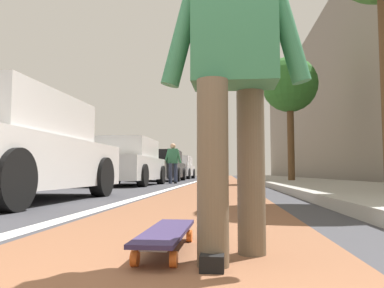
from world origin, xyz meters
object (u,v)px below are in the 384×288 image
pedestrian_distant (173,160)px  parked_car_end (179,168)px  skateboard (166,234)px  parked_car_near (10,150)px  parked_car_mid (128,163)px  street_tree_mid (290,86)px  traffic_light (199,131)px  skater_person (233,62)px  parked_car_far (162,166)px

pedestrian_distant → parked_car_end: bearing=6.3°
skateboard → parked_car_near: (3.05, 2.70, 0.63)m
parked_car_mid → street_tree_mid: bearing=-69.1°
traffic_light → street_tree_mid: (-10.91, -4.14, 0.44)m
skater_person → street_tree_mid: (12.12, -2.29, 2.67)m
parked_car_end → street_tree_mid: 12.64m
parked_car_far → parked_car_near: bearing=-179.4°
street_tree_mid → pedestrian_distant: size_ratio=3.11×
parked_car_near → skateboard: bearing=-138.5°
skateboard → street_tree_mid: 12.76m
skater_person → parked_car_near: 4.42m
skateboard → parked_car_mid: bearing=16.2°
skater_person → parked_car_mid: size_ratio=0.38×
skateboard → traffic_light: size_ratio=0.18×
traffic_light → parked_car_far: bearing=168.7°
skateboard → skater_person: (-0.15, -0.35, 0.84)m
skater_person → street_tree_mid: size_ratio=0.35×
skater_person → parked_car_mid: bearing=17.7°
skateboard → parked_car_mid: parked_car_mid is taller
skater_person → parked_car_near: size_ratio=0.39×
traffic_light → street_tree_mid: street_tree_mid is taller
skater_person → parked_car_mid: 10.53m
parked_car_near → traffic_light: size_ratio=0.91×
skater_person → traffic_light: 23.22m
parked_car_far → pedestrian_distant: bearing=-164.7°
parked_car_near → parked_car_end: 19.91m
parked_car_mid → pedestrian_distant: bearing=-28.6°
parked_car_far → pedestrian_distant: size_ratio=3.03×
parked_car_end → pedestrian_distant: (-10.95, -1.21, 0.14)m
skateboard → pedestrian_distant: 12.15m
parked_car_far → parked_car_end: 6.75m
skateboard → parked_car_near: parked_car_near is taller
parked_car_far → street_tree_mid: street_tree_mid is taller
skater_person → parked_car_end: bearing=8.0°
skateboard → traffic_light: (22.89, 1.51, 3.08)m
parked_car_near → street_tree_mid: street_tree_mid is taller
parked_car_near → street_tree_mid: size_ratio=0.90×
parked_car_far → parked_car_end: size_ratio=1.09×
traffic_light → parked_car_near: bearing=176.5°
pedestrian_distant → skater_person: bearing=-170.4°
skateboard → parked_car_near: bearing=41.5°
pedestrian_distant → street_tree_mid: bearing=-90.5°
skateboard → parked_car_near: 4.12m
parked_car_far → traffic_light: (6.68, -1.34, 2.46)m
parked_car_mid → traffic_light: traffic_light is taller
parked_car_end → street_tree_mid: bearing=-153.2°
parked_car_end → pedestrian_distant: bearing=-173.7°
skater_person → skateboard: bearing=66.7°
parked_car_near → street_tree_mid: 10.80m
parked_car_end → parked_car_far: bearing=-179.5°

